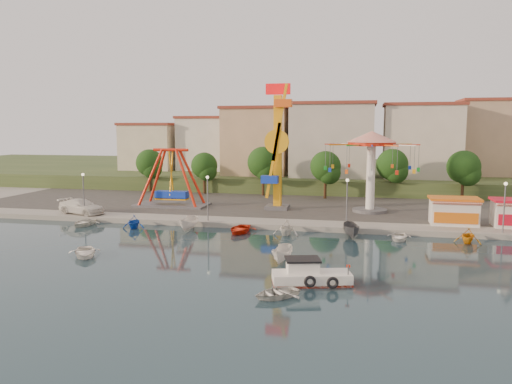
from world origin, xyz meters
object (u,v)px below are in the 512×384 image
(cabin_motorboat, at_px, (310,276))
(van, at_px, (82,207))
(skiff, at_px, (282,255))
(pirate_ship_ride, at_px, (171,179))
(kamikaze_tower, at_px, (278,149))
(wave_swinger, at_px, (371,153))
(rowboat_a, at_px, (85,252))

(cabin_motorboat, distance_m, van, 37.28)
(skiff, bearing_deg, van, 156.46)
(pirate_ship_ride, relative_size, skiff, 2.64)
(pirate_ship_ride, relative_size, cabin_motorboat, 1.64)
(kamikaze_tower, xyz_separation_m, skiff, (4.53, -24.01, -7.87))
(kamikaze_tower, relative_size, wave_swinger, 1.42)
(pirate_ship_ride, distance_m, skiff, 30.83)
(rowboat_a, relative_size, van, 0.61)
(kamikaze_tower, height_order, rowboat_a, kamikaze_tower)
(wave_swinger, height_order, rowboat_a, wave_swinger)
(rowboat_a, bearing_deg, wave_swinger, 14.49)
(pirate_ship_ride, height_order, rowboat_a, pirate_ship_ride)
(kamikaze_tower, bearing_deg, cabin_motorboat, -75.78)
(kamikaze_tower, bearing_deg, van, -160.06)
(pirate_ship_ride, xyz_separation_m, cabin_motorboat, (22.25, -28.84, -3.86))
(rowboat_a, bearing_deg, skiff, -26.54)
(rowboat_a, height_order, van, van)
(kamikaze_tower, distance_m, wave_swinger, 11.99)
(skiff, bearing_deg, cabin_motorboat, -55.90)
(wave_swinger, xyz_separation_m, cabin_motorboat, (-4.58, -29.69, -7.66))
(cabin_motorboat, distance_m, rowboat_a, 20.74)
(wave_swinger, bearing_deg, van, -165.64)
(pirate_ship_ride, relative_size, kamikaze_tower, 0.61)
(pirate_ship_ride, distance_m, wave_swinger, 27.11)
(kamikaze_tower, xyz_separation_m, rowboat_a, (-13.04, -25.62, -8.20))
(wave_swinger, distance_m, rowboat_a, 37.01)
(pirate_ship_ride, bearing_deg, kamikaze_tower, 1.25)
(rowboat_a, bearing_deg, cabin_motorboat, -41.63)
(cabin_motorboat, bearing_deg, kamikaze_tower, 89.32)
(pirate_ship_ride, bearing_deg, cabin_motorboat, -52.35)
(cabin_motorboat, bearing_deg, wave_swinger, 66.34)
(pirate_ship_ride, bearing_deg, wave_swinger, 1.82)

